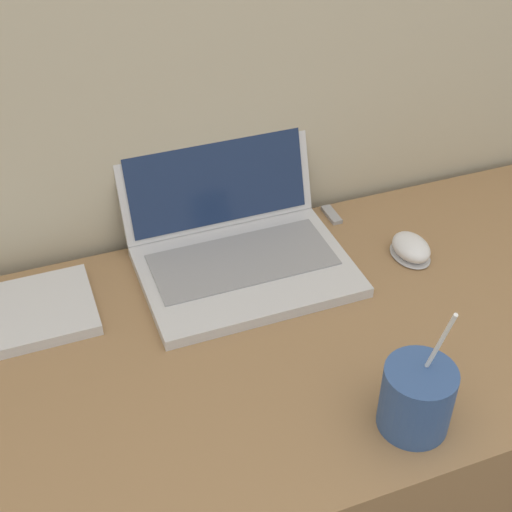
% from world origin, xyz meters
% --- Properties ---
extents(desk, '(1.44, 0.63, 0.75)m').
position_xyz_m(desk, '(0.00, 0.32, 0.37)').
color(desk, '#936D47').
rests_on(desk, ground_plane).
extents(laptop, '(0.37, 0.33, 0.22)m').
position_xyz_m(laptop, '(-0.01, 0.53, 0.79)').
color(laptop, silver).
rests_on(laptop, desk).
extents(drink_cup, '(0.10, 0.10, 0.22)m').
position_xyz_m(drink_cup, '(0.09, 0.09, 0.80)').
color(drink_cup, '#33518C').
rests_on(drink_cup, desk).
extents(computer_mouse, '(0.07, 0.09, 0.04)m').
position_xyz_m(computer_mouse, '(0.29, 0.43, 0.77)').
color(computer_mouse, '#B2B2B7').
rests_on(computer_mouse, desk).
extents(usb_stick, '(0.02, 0.06, 0.01)m').
position_xyz_m(usb_stick, '(0.21, 0.59, 0.75)').
color(usb_stick, '#99999E').
rests_on(usb_stick, desk).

